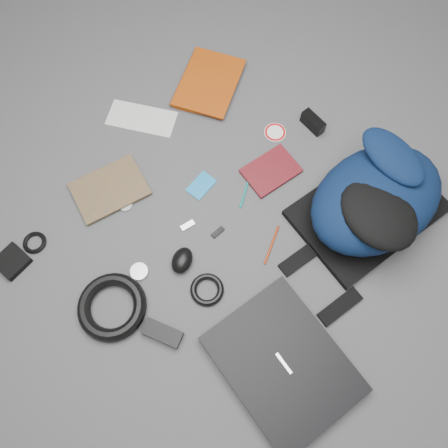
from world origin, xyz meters
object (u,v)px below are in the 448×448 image
Objects in this scene: comic_book at (100,169)px; power_brick at (162,333)px; mouse at (182,260)px; pouch at (12,261)px; textbook_red at (183,76)px; compact_camera at (313,122)px; backpack at (376,199)px; dvd_case at (271,171)px; laptop at (283,364)px.

power_brick is (0.53, -0.31, 0.01)m from comic_book.
mouse is 0.97× the size of pouch.
textbook_red is 0.53m from compact_camera.
power_brick is (0.09, -0.21, -0.01)m from mouse.
backpack is at bearing 35.75° from mouse.
compact_camera is 1.03× the size of pouch.
compact_camera reaches higher than mouse.
textbook_red is (-0.84, 0.07, -0.09)m from backpack.
textbook_red reaches higher than pouch.
dvd_case is at bearing -32.78° from textbook_red.
mouse is (0.45, -0.58, 0.01)m from textbook_red.
dvd_case is (-0.39, 0.51, -0.01)m from laptop.
backpack is 5.45× the size of compact_camera.
textbook_red is at bearing -153.73° from compact_camera.
comic_book is at bearing 151.69° from mouse.
dvd_case is (-0.35, -0.06, -0.10)m from backpack.
power_brick is 1.32× the size of pouch.
textbook_red reaches higher than comic_book.
compact_camera is 1.05× the size of mouse.
mouse is at bearing 99.75° from power_brick.
dvd_case is at bearing 80.61° from power_brick.
comic_book is 0.61m from power_brick.
laptop is 0.64m from dvd_case.
compact_camera is at bearing 133.77° from laptop.
dvd_case is 1.52× the size of power_brick.
comic_book is 2.62× the size of pouch.
pouch is (-0.49, -0.76, 0.00)m from dvd_case.
backpack is 0.93m from comic_book.
pouch is (-0.44, -0.32, -0.01)m from mouse.
pouch is (0.01, -0.90, -0.00)m from textbook_red.
backpack is 0.64m from mouse.
laptop is 0.37m from power_brick.
compact_camera is at bearing -5.74° from textbook_red.
backpack is 0.78m from power_brick.
comic_book reaches higher than dvd_case.
power_brick is at bearing -140.07° from laptop.
textbook_red is at bearing 161.41° from laptop.
power_brick is 0.54m from pouch.
comic_book is at bearing -135.56° from backpack.
laptop reaches higher than textbook_red.
comic_book is 0.78m from compact_camera.
textbook_red is 0.48m from comic_book.
power_brick reaches higher than comic_book.
laptop is at bearing 13.70° from comic_book.
backpack is 0.38m from compact_camera.
laptop is 4.35× the size of compact_camera.
power_brick is at bearing 11.67° from pouch.
pouch is at bearing -117.14° from backpack.
compact_camera is 0.90m from power_brick.
backpack is 1.81× the size of textbook_red.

